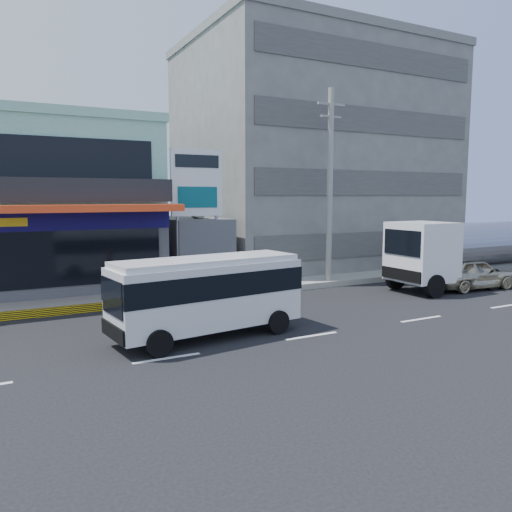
{
  "coord_description": "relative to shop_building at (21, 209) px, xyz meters",
  "views": [
    {
      "loc": [
        -9.16,
        -13.51,
        4.65
      ],
      "look_at": [
        0.27,
        4.53,
        2.2
      ],
      "focal_mm": 35.0,
      "sensor_mm": 36.0,
      "label": 1
    }
  ],
  "objects": [
    {
      "name": "gap_structure",
      "position": [
        8.0,
        -1.95,
        -2.25
      ],
      "size": [
        3.0,
        6.0,
        3.5
      ],
      "primitive_type": "cube",
      "color": "#4B4C50",
      "rests_on": "ground"
    },
    {
      "name": "utility_pole_near",
      "position": [
        14.0,
        -6.55,
        1.15
      ],
      "size": [
        1.6,
        0.3,
        10.0
      ],
      "color": "#999993",
      "rests_on": "ground"
    },
    {
      "name": "minibus",
      "position": [
        4.88,
        -12.45,
        -2.41
      ],
      "size": [
        6.54,
        2.84,
        2.65
      ],
      "color": "silver",
      "rests_on": "ground"
    },
    {
      "name": "motorcycle_rider",
      "position": [
        4.0,
        -9.05,
        -3.24
      ],
      "size": [
        1.88,
        1.14,
        2.28
      ],
      "color": "#5F0D0D",
      "rests_on": "ground"
    },
    {
      "name": "sedan",
      "position": [
        19.84,
        -10.55,
        -3.19
      ],
      "size": [
        4.88,
        2.26,
        1.62
      ],
      "primitive_type": "imported",
      "rotation": [
        0.0,
        0.0,
        1.5
      ],
      "color": "beige",
      "rests_on": "ground"
    },
    {
      "name": "concrete_building",
      "position": [
        18.0,
        1.05,
        3.0
      ],
      "size": [
        16.0,
        12.0,
        14.0
      ],
      "primitive_type": "cube",
      "color": "gray",
      "rests_on": "ground"
    },
    {
      "name": "shop_building",
      "position": [
        0.0,
        0.0,
        0.0
      ],
      "size": [
        12.4,
        11.7,
        8.0
      ],
      "color": "#4B4C50",
      "rests_on": "ground"
    },
    {
      "name": "sidewalk",
      "position": [
        13.0,
        -4.45,
        -3.85
      ],
      "size": [
        70.0,
        5.0,
        0.3
      ],
      "primitive_type": "cube",
      "color": "gray",
      "rests_on": "ground"
    },
    {
      "name": "tanker_truck",
      "position": [
        19.63,
        -9.98,
        -2.17
      ],
      "size": [
        8.68,
        2.91,
        3.41
      ],
      "color": "white",
      "rests_on": "ground"
    },
    {
      "name": "billboard",
      "position": [
        7.5,
        -4.75,
        0.93
      ],
      "size": [
        2.6,
        0.18,
        6.9
      ],
      "color": "gray",
      "rests_on": "ground"
    },
    {
      "name": "satellite_dish",
      "position": [
        8.0,
        -2.95,
        -0.42
      ],
      "size": [
        1.5,
        1.5,
        0.15
      ],
      "primitive_type": "cylinder",
      "color": "slate",
      "rests_on": "gap_structure"
    },
    {
      "name": "ground",
      "position": [
        8.0,
        -13.95,
        -4.0
      ],
      "size": [
        120.0,
        120.0,
        0.0
      ],
      "primitive_type": "plane",
      "color": "black",
      "rests_on": "ground"
    }
  ]
}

